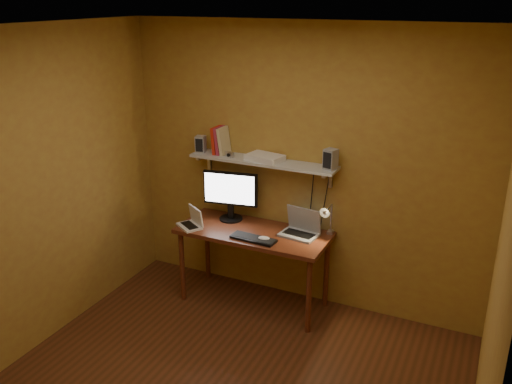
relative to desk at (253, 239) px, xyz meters
The scene contains 14 objects.
room 1.47m from the desk, 75.10° to the right, with size 3.44×3.24×2.64m.
desk is the anchor object (origin of this frame).
wall_shelf 0.72m from the desk, 90.00° to the left, with size 1.40×0.25×0.21m.
monitor 0.49m from the desk, 154.66° to the left, with size 0.53×0.26×0.48m.
laptop 0.46m from the desk, 14.96° to the left, with size 0.35×0.28×0.25m.
netbook 0.60m from the desk, 164.39° to the right, with size 0.30×0.28×0.19m.
keyboard 0.22m from the desk, 64.93° to the right, with size 0.42×0.14×0.02m, color black.
mouse 0.26m from the desk, 41.24° to the right, with size 0.11×0.07×0.04m, color white.
desk_lamp 0.73m from the desk, 10.81° to the left, with size 0.09×0.23×0.38m.
speaker_left 1.03m from the desk, 164.29° to the left, with size 0.09×0.09×0.16m, color #92959A.
speaker_right 1.04m from the desk, 16.97° to the left, with size 0.10×0.10×0.18m, color #92959A.
books 0.98m from the desk, 153.61° to the left, with size 0.13×0.17×0.26m.
shelf_camera 0.81m from the desk, 155.50° to the left, with size 0.09×0.06×0.05m.
router 0.76m from the desk, 82.60° to the left, with size 0.32×0.21×0.05m, color white.
Camera 1 is at (1.61, -2.82, 2.80)m, focal length 38.00 mm.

